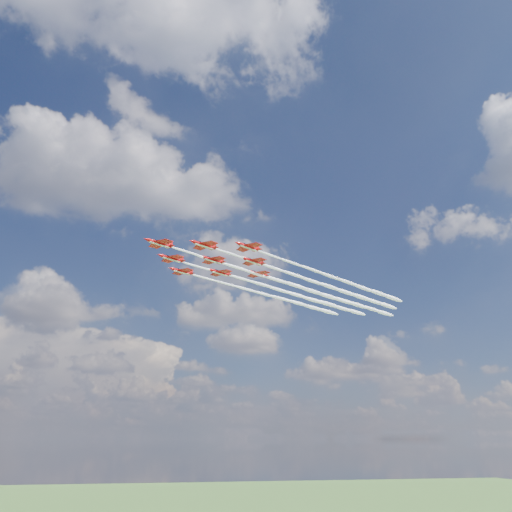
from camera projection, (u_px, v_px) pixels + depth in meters
name	position (u px, v px, depth m)	size (l,w,h in m)	color
jet_lead	(274.00, 279.00, 167.42)	(82.15, 56.30, 2.33)	#BD0A0C
jet_row2_port	(310.00, 280.00, 168.64)	(82.15, 56.30, 2.33)	#BD0A0C
jet_row2_starb	(277.00, 289.00, 178.85)	(82.15, 56.30, 2.33)	#BD0A0C
jet_row3_port	(345.00, 281.00, 169.87)	(82.15, 56.30, 2.33)	#BD0A0C
jet_row3_centre	(310.00, 290.00, 180.08)	(82.15, 56.30, 2.33)	#BD0A0C
jet_row3_starb	(279.00, 298.00, 190.29)	(82.15, 56.30, 2.33)	#BD0A0C
jet_row4_port	(343.00, 291.00, 181.30)	(82.15, 56.30, 2.33)	#BD0A0C
jet_row4_starb	(310.00, 299.00, 191.51)	(82.15, 56.30, 2.33)	#BD0A0C
jet_tail	(342.00, 300.00, 192.74)	(82.15, 56.30, 2.33)	#BD0A0C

